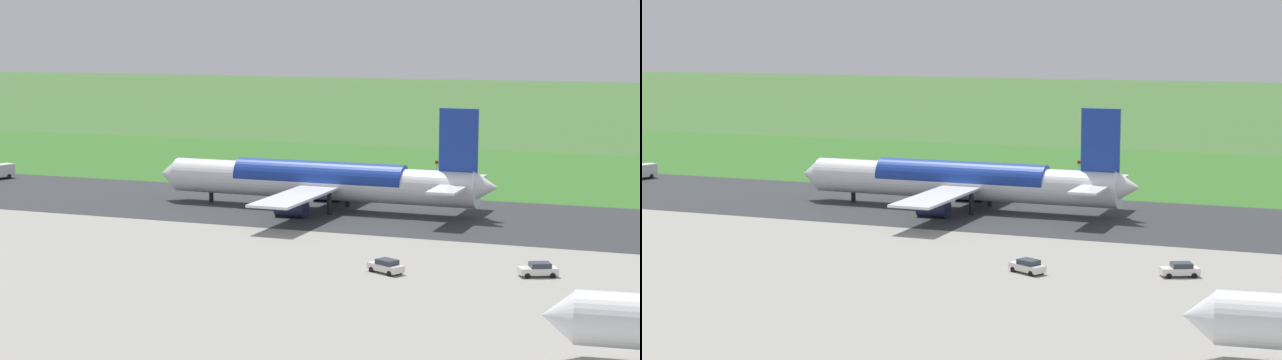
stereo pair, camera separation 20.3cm
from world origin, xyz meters
The scene contains 9 objects.
ground_plane centered at (0.00, 0.00, 0.00)m, with size 800.00×800.00×0.00m, color #3D662D.
runway_asphalt centered at (0.00, 0.00, 0.03)m, with size 600.00×33.93×0.06m, color #2D3033.
grass_verge_foreground centered at (0.00, -46.70, 0.02)m, with size 600.00×80.00×0.04m, color #346B27.
airliner_main centered at (-14.28, 0.00, 4.35)m, with size 54.00×44.06×15.88m.
service_car_followme centered at (-52.01, 32.89, 0.84)m, with size 4.57×3.41×1.62m.
service_truck_fuel centered at (51.79, -10.27, 1.40)m, with size 3.94×6.21×2.65m.
service_car_ops centered at (-35.83, 37.19, 0.84)m, with size 4.56×3.53×1.62m.
no_stopping_sign centered at (-20.04, -45.50, 1.44)m, with size 0.60×0.10×2.41m.
traffic_cone_orange centered at (-15.97, -44.06, 0.28)m, with size 0.40×0.40×0.55m, color orange.
Camera 2 is at (-70.96, 150.39, 27.31)m, focal length 60.99 mm.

